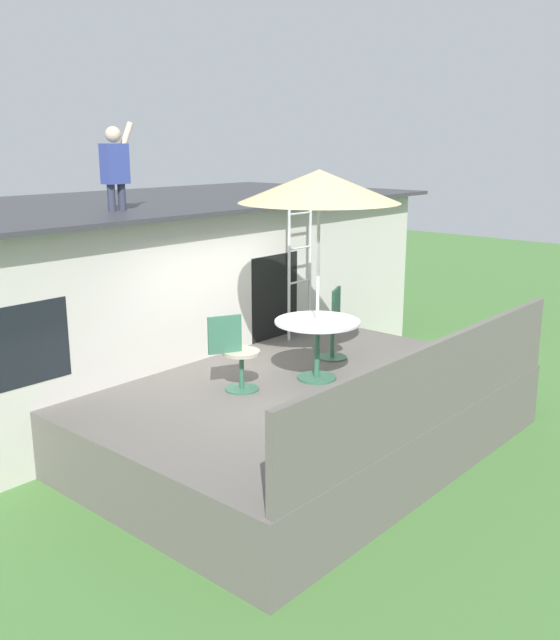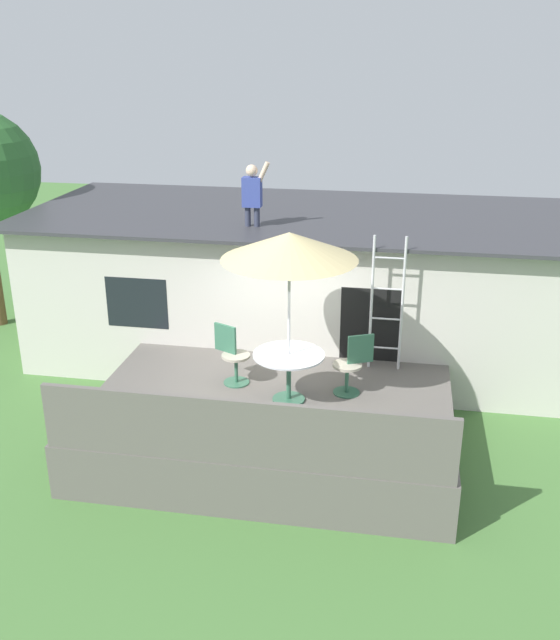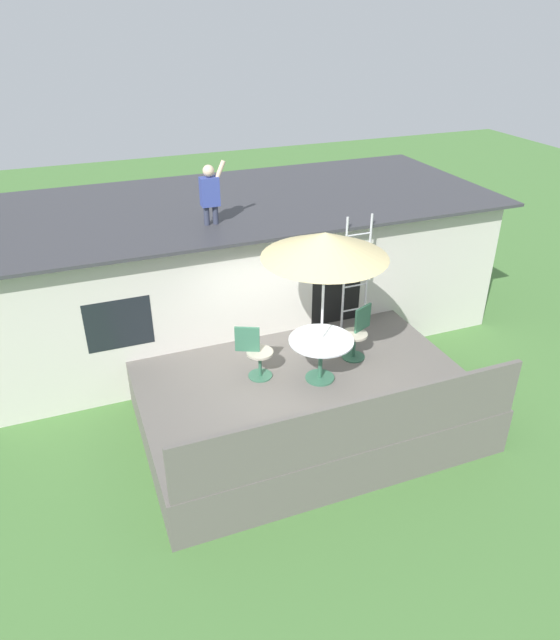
# 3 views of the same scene
# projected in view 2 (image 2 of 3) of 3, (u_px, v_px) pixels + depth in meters

# --- Properties ---
(ground_plane) EXTENTS (40.00, 40.00, 0.00)m
(ground_plane) POSITION_uv_depth(u_px,v_px,m) (272.00, 443.00, 10.86)
(ground_plane) COLOR #477538
(house) EXTENTS (10.50, 4.50, 2.79)m
(house) POSITION_uv_depth(u_px,v_px,m) (306.00, 284.00, 13.65)
(house) COLOR beige
(house) RESTS_ON ground
(deck) EXTENTS (5.30, 3.84, 0.80)m
(deck) POSITION_uv_depth(u_px,v_px,m) (272.00, 420.00, 10.71)
(deck) COLOR #605B56
(deck) RESTS_ON ground
(deck_railing) EXTENTS (5.20, 0.08, 0.90)m
(deck_railing) POSITION_uv_depth(u_px,v_px,m) (243.00, 433.00, 8.69)
(deck_railing) COLOR #605B56
(deck_railing) RESTS_ON deck
(patio_table) EXTENTS (1.04, 1.04, 0.74)m
(patio_table) POSITION_uv_depth(u_px,v_px,m) (289.00, 364.00, 10.26)
(patio_table) COLOR #33664C
(patio_table) RESTS_ON deck
(patio_umbrella) EXTENTS (1.90, 1.90, 2.54)m
(patio_umbrella) POSITION_uv_depth(u_px,v_px,m) (289.00, 246.00, 9.62)
(patio_umbrella) COLOR silver
(patio_umbrella) RESTS_ON deck
(step_ladder) EXTENTS (0.52, 0.04, 2.20)m
(step_ladder) POSITION_uv_depth(u_px,v_px,m) (387.00, 304.00, 11.13)
(step_ladder) COLOR silver
(step_ladder) RESTS_ON deck
(person_figure) EXTENTS (0.47, 0.20, 1.11)m
(person_figure) POSITION_uv_depth(u_px,v_px,m) (253.00, 191.00, 11.96)
(person_figure) COLOR #33384C
(person_figure) RESTS_ON house
(patio_chair_left) EXTENTS (0.59, 0.44, 0.92)m
(patio_chair_left) POSITION_uv_depth(u_px,v_px,m) (232.00, 355.00, 10.88)
(patio_chair_left) COLOR #33664C
(patio_chair_left) RESTS_ON deck
(patio_chair_right) EXTENTS (0.59, 0.44, 0.92)m
(patio_chair_right) POSITION_uv_depth(u_px,v_px,m) (352.00, 365.00, 10.54)
(patio_chair_right) COLOR #33664C
(patio_chair_right) RESTS_ON deck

